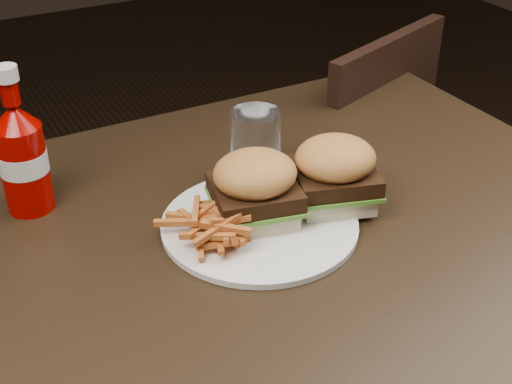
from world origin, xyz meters
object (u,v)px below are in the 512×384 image
plate (260,225)px  tumbler (256,148)px  dining_table (207,264)px  ketchup_bottle (25,169)px  chair_far (311,190)px

plate → tumbler: bearing=64.0°
dining_table → plate: bearing=9.6°
dining_table → ketchup_bottle: ketchup_bottle is taller
dining_table → plate: size_ratio=4.62×
tumbler → dining_table: bearing=-138.2°
ketchup_bottle → tumbler: bearing=-15.8°
plate → tumbler: tumbler is taller
plate → dining_table: bearing=-170.4°
plate → chair_far: bearing=50.5°
dining_table → chair_far: 0.76m
ketchup_bottle → tumbler: size_ratio=1.13×
dining_table → ketchup_bottle: 0.28m
dining_table → chair_far: bearing=45.9°
ketchup_bottle → tumbler: ketchup_bottle is taller
plate → ketchup_bottle: ketchup_bottle is taller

